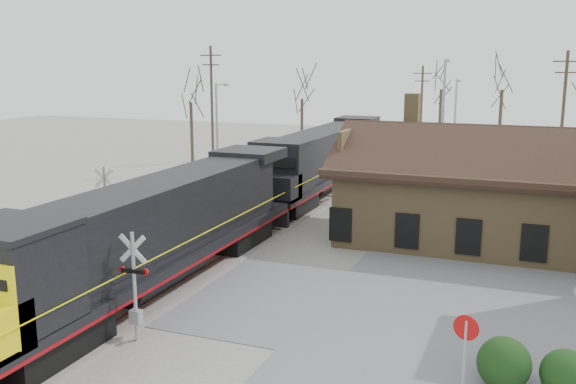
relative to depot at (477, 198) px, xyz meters
The scene contains 23 objects.
ground 17.14m from the depot, 134.97° to the right, with size 140.00×140.00×0.00m, color #A29D93.
road 17.13m from the depot, 134.97° to the right, with size 60.00×9.00×0.03m, color slate.
track_main 12.58m from the depot, 165.97° to the left, with size 3.40×90.00×0.24m.
track_siding 16.92m from the depot, 169.70° to the left, with size 3.40×90.00×0.24m.
depot is the anchor object (origin of this frame).
locomotive_lead 18.01m from the depot, 131.74° to the right, with size 3.30×22.12×4.92m.
locomotive_trailing 14.97m from the depot, 143.23° to the left, with size 3.30×22.12×4.65m.
crossbuck_near 20.14m from the depot, 119.33° to the right, with size 1.13×0.30×3.96m.
crossbuck_far 20.13m from the depot, 158.29° to the right, with size 1.15×0.46×4.17m.
do_not_enter_sign 17.47m from the depot, 85.70° to the right, with size 0.76×0.22×2.58m.
hedge_a 15.75m from the depot, 81.72° to the right, with size 1.23×1.23×1.23m, color black.
hedge_b 16.63m from the depot, 81.76° to the right, with size 1.61×1.61×1.61m, color black.
hedge_c 16.89m from the depot, 75.93° to the right, with size 1.47×1.47×1.47m, color black.
streetlight_a 20.08m from the depot, 161.80° to the left, with size 0.25×2.04×8.16m.
streetlight_b 12.81m from the depot, 107.18° to the left, with size 0.25×2.04×9.87m.
streetlight_c 21.76m from the depot, 100.53° to the left, with size 0.25×2.04×8.20m.
utility_pole_a 28.46m from the depot, 148.25° to the left, with size 2.00×0.24×11.00m.
utility_pole_b 35.47m from the depot, 104.90° to the left, with size 2.00×0.24×9.24m.
utility_pole_c 17.58m from the depot, 75.29° to the left, with size 2.00×0.24×10.48m.
tree_a 34.53m from the depot, 146.34° to the left, with size 3.89×3.89×9.53m.
tree_b 34.78m from the depot, 126.23° to the left, with size 3.91×3.91×9.59m.
tree_c 37.91m from the depot, 101.46° to the left, with size 4.47×4.47×10.94m.
tree_d 30.66m from the depot, 91.45° to the left, with size 4.68×4.68×11.46m.
Camera 1 is at (14.83, -23.29, 9.68)m, focal length 40.00 mm.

